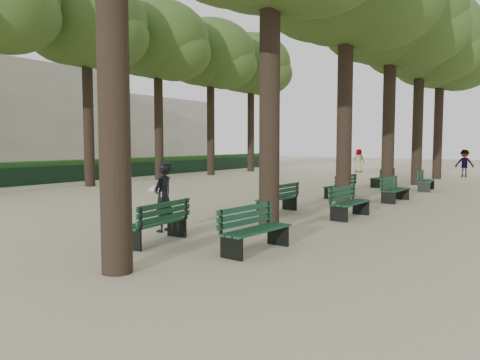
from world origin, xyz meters
The scene contains 22 objects.
ground centered at (0.00, 0.00, 0.00)m, with size 120.00×120.00×0.00m, color beige.
tree_central_3 centered at (1.50, 13.00, 7.65)m, with size 6.00×6.00×9.95m.
tree_central_4 centered at (1.50, 18.00, 7.65)m, with size 6.00×6.00×9.95m.
tree_central_5 centered at (1.50, 23.00, 7.65)m, with size 6.00×6.00×9.95m.
tree_far_2 centered at (-12.00, 8.00, 8.14)m, with size 6.00×6.00×10.45m.
tree_far_3 centered at (-12.00, 13.00, 8.14)m, with size 6.00×6.00×10.45m.
tree_far_4 centered at (-12.00, 18.00, 8.14)m, with size 6.00×6.00×10.45m.
tree_far_5 centered at (-12.00, 23.00, 8.14)m, with size 6.00×6.00×10.45m.
bench_left_0 centered at (0.37, 0.06, 0.27)m, with size 0.74×1.85×0.92m.
bench_left_1 centered at (0.37, 5.42, 0.27)m, with size 0.60×1.81×0.92m.
bench_left_2 centered at (0.37, 10.48, 0.27)m, with size 0.74×1.85×0.92m.
bench_left_3 centered at (0.37, 15.95, 0.27)m, with size 0.74×1.85×0.92m.
bench_right_0 centered at (2.63, 0.59, 0.27)m, with size 0.70×1.84×0.92m.
bench_right_1 centered at (2.63, 5.73, 0.27)m, with size 0.65×1.82×0.92m.
bench_right_2 centered at (2.63, 10.31, 0.27)m, with size 0.64×1.82×0.92m.
bench_right_3 centered at (2.63, 15.20, 0.27)m, with size 0.74×1.85×0.92m.
man_with_map centered at (-0.42, 1.15, 0.86)m, with size 0.66×0.73×1.71m.
pedestrian_b centered at (2.62, 25.71, 0.88)m, with size 1.14×0.35×1.76m, color #262628.
pedestrian_d centered at (-4.76, 26.69, 0.87)m, with size 0.85×0.35×1.74m, color #262628.
fence centered at (-15.00, 11.00, 0.45)m, with size 0.08×42.00×0.90m, color black.
hedge centered at (-15.70, 11.00, 0.60)m, with size 1.20×42.00×1.20m, color #1B4919.
building_far centered at (-33.00, 30.00, 3.50)m, with size 12.00×16.00×7.00m, color #B7B2A3.
Camera 1 is at (7.56, -7.23, 2.18)m, focal length 35.00 mm.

